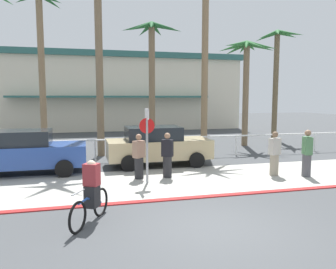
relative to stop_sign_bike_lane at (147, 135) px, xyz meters
The scene contains 19 objects.
ground_plane 6.13m from the stop_sign_bike_lane, 82.79° to the left, with size 80.00×80.00×0.00m, color #424447.
sidewalk_strip 1.82m from the stop_sign_bike_lane, ahead, with size 44.00×4.00×0.02m, color #ADAAA0.
curb_paint 2.67m from the stop_sign_bike_lane, 69.27° to the right, with size 44.00×0.24×0.03m, color maroon.
building_backdrop 22.23m from the stop_sign_bike_lane, 89.16° to the left, with size 24.40×10.05×6.89m.
rail_fence 4.49m from the stop_sign_bike_lane, 80.34° to the left, with size 28.05×0.08×1.04m.
stop_sign_bike_lane is the anchor object (origin of this frame).
palm_tree_2 11.18m from the stop_sign_bike_lane, 114.97° to the left, with size 2.70×3.34×8.77m.
palm_tree_3 8.13m from the stop_sign_bike_lane, 101.83° to the left, with size 2.87×3.31×10.14m.
palm_tree_4 9.00m from the stop_sign_bike_lane, 77.44° to the left, with size 3.51×3.24×7.21m.
palm_tree_5 9.80m from the stop_sign_bike_lane, 55.64° to the left, with size 3.66×3.33×9.93m.
palm_tree_6 10.97m from the stop_sign_bike_lane, 44.68° to the left, with size 3.56×3.30×6.29m.
palm_tree_7 14.83m from the stop_sign_bike_lane, 41.31° to the left, with size 2.92×3.23×7.49m.
car_blue_1 5.00m from the stop_sign_bike_lane, 149.83° to the left, with size 4.40×2.02×1.69m.
car_tan_2 3.13m from the stop_sign_bike_lane, 70.96° to the left, with size 4.40×2.02×1.69m.
cyclist_blue_0 3.81m from the stop_sign_bike_lane, 121.51° to the right, with size 0.94×1.62×1.50m.
pedestrian_0 1.40m from the stop_sign_bike_lane, 35.22° to the left, with size 0.48×0.43×1.66m.
pedestrian_1 5.96m from the stop_sign_bike_lane, ahead, with size 0.40×0.46×1.75m.
pedestrian_2 1.16m from the stop_sign_bike_lane, 104.32° to the left, with size 0.48×0.44×1.64m.
pedestrian_3 4.91m from the stop_sign_bike_lane, ahead, with size 0.45×0.39×1.67m.
Camera 1 is at (-2.76, -6.69, 2.92)m, focal length 35.22 mm.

